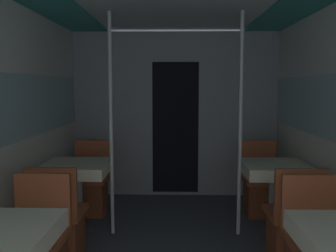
{
  "coord_description": "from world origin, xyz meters",
  "views": [
    {
      "loc": [
        -0.0,
        -1.23,
        1.54
      ],
      "look_at": [
        -0.07,
        2.37,
        1.15
      ],
      "focal_mm": 40.0,
      "sensor_mm": 36.0,
      "label": 1
    }
  ],
  "objects_px": {
    "dining_table_right_1": "(275,174)",
    "chair_right_far_1": "(261,192)",
    "support_pole_left_1": "(111,125)",
    "chair_left_near_1": "(59,229)",
    "dining_table_left_1": "(76,173)",
    "support_pole_right_1": "(240,126)",
    "chair_left_far_1": "(91,191)",
    "chair_right_near_1": "(293,231)"
  },
  "relations": [
    {
      "from": "dining_table_right_1",
      "to": "chair_right_far_1",
      "type": "distance_m",
      "value": 0.71
    },
    {
      "from": "support_pole_left_1",
      "to": "dining_table_right_1",
      "type": "relative_size",
      "value": 3.04
    },
    {
      "from": "chair_left_near_1",
      "to": "chair_right_far_1",
      "type": "bearing_deg",
      "value": 30.85
    },
    {
      "from": "dining_table_left_1",
      "to": "support_pole_left_1",
      "type": "bearing_deg",
      "value": -0.0
    },
    {
      "from": "support_pole_left_1",
      "to": "chair_left_near_1",
      "type": "bearing_deg",
      "value": -121.04
    },
    {
      "from": "dining_table_left_1",
      "to": "support_pole_right_1",
      "type": "bearing_deg",
      "value": -0.0
    },
    {
      "from": "chair_left_near_1",
      "to": "chair_left_far_1",
      "type": "distance_m",
      "value": 1.23
    },
    {
      "from": "chair_right_near_1",
      "to": "chair_right_far_1",
      "type": "height_order",
      "value": "same"
    },
    {
      "from": "chair_left_near_1",
      "to": "chair_right_far_1",
      "type": "distance_m",
      "value": 2.39
    },
    {
      "from": "support_pole_left_1",
      "to": "chair_right_near_1",
      "type": "xyz_separation_m",
      "value": [
        1.68,
        -0.61,
        -0.86
      ]
    },
    {
      "from": "dining_table_left_1",
      "to": "support_pole_right_1",
      "type": "xyz_separation_m",
      "value": [
        1.68,
        -0.0,
        0.5
      ]
    },
    {
      "from": "support_pole_left_1",
      "to": "support_pole_right_1",
      "type": "height_order",
      "value": "same"
    },
    {
      "from": "dining_table_left_1",
      "to": "chair_left_near_1",
      "type": "xyz_separation_m",
      "value": [
        -0.0,
        -0.61,
        -0.36
      ]
    },
    {
      "from": "dining_table_right_1",
      "to": "chair_left_near_1",
      "type": "bearing_deg",
      "value": -163.37
    },
    {
      "from": "support_pole_left_1",
      "to": "chair_right_far_1",
      "type": "height_order",
      "value": "support_pole_left_1"
    },
    {
      "from": "chair_left_far_1",
      "to": "chair_right_far_1",
      "type": "bearing_deg",
      "value": -180.0
    },
    {
      "from": "chair_left_far_1",
      "to": "chair_left_near_1",
      "type": "bearing_deg",
      "value": 90.0
    },
    {
      "from": "chair_left_near_1",
      "to": "dining_table_right_1",
      "type": "distance_m",
      "value": 2.17
    },
    {
      "from": "chair_right_far_1",
      "to": "chair_left_near_1",
      "type": "bearing_deg",
      "value": 30.85
    },
    {
      "from": "chair_left_far_1",
      "to": "dining_table_left_1",
      "type": "bearing_deg",
      "value": 90.0
    },
    {
      "from": "chair_left_far_1",
      "to": "support_pole_left_1",
      "type": "height_order",
      "value": "support_pole_left_1"
    },
    {
      "from": "support_pole_right_1",
      "to": "dining_table_right_1",
      "type": "bearing_deg",
      "value": 0.0
    },
    {
      "from": "chair_left_near_1",
      "to": "chair_left_far_1",
      "type": "bearing_deg",
      "value": 90.0
    },
    {
      "from": "dining_table_left_1",
      "to": "chair_right_far_1",
      "type": "relative_size",
      "value": 0.86
    },
    {
      "from": "chair_right_far_1",
      "to": "support_pole_left_1",
      "type": "bearing_deg",
      "value": 20.01
    },
    {
      "from": "dining_table_left_1",
      "to": "support_pole_left_1",
      "type": "distance_m",
      "value": 0.62
    },
    {
      "from": "chair_right_near_1",
      "to": "support_pole_left_1",
      "type": "bearing_deg",
      "value": 159.99
    },
    {
      "from": "chair_left_near_1",
      "to": "support_pole_left_1",
      "type": "height_order",
      "value": "support_pole_left_1"
    },
    {
      "from": "dining_table_left_1",
      "to": "chair_right_far_1",
      "type": "xyz_separation_m",
      "value": [
        2.05,
        0.61,
        -0.36
      ]
    },
    {
      "from": "dining_table_right_1",
      "to": "chair_right_far_1",
      "type": "xyz_separation_m",
      "value": [
        0.0,
        0.61,
        -0.36
      ]
    },
    {
      "from": "chair_left_far_1",
      "to": "chair_right_far_1",
      "type": "relative_size",
      "value": 1.0
    },
    {
      "from": "chair_right_near_1",
      "to": "chair_left_near_1",
      "type": "bearing_deg",
      "value": 180.0
    },
    {
      "from": "support_pole_left_1",
      "to": "chair_right_far_1",
      "type": "relative_size",
      "value": 2.62
    },
    {
      "from": "chair_left_near_1",
      "to": "chair_left_far_1",
      "type": "height_order",
      "value": "same"
    },
    {
      "from": "chair_left_near_1",
      "to": "chair_right_far_1",
      "type": "xyz_separation_m",
      "value": [
        2.05,
        1.23,
        0.0
      ]
    },
    {
      "from": "chair_left_near_1",
      "to": "dining_table_right_1",
      "type": "relative_size",
      "value": 1.16
    },
    {
      "from": "chair_left_far_1",
      "to": "support_pole_right_1",
      "type": "distance_m",
      "value": 1.99
    },
    {
      "from": "dining_table_left_1",
      "to": "chair_right_near_1",
      "type": "height_order",
      "value": "chair_right_near_1"
    },
    {
      "from": "dining_table_left_1",
      "to": "support_pole_left_1",
      "type": "xyz_separation_m",
      "value": [
        0.37,
        -0.0,
        0.5
      ]
    },
    {
      "from": "dining_table_right_1",
      "to": "chair_right_far_1",
      "type": "bearing_deg",
      "value": 90.0
    },
    {
      "from": "support_pole_right_1",
      "to": "dining_table_left_1",
      "type": "bearing_deg",
      "value": 180.0
    },
    {
      "from": "chair_left_far_1",
      "to": "support_pole_left_1",
      "type": "bearing_deg",
      "value": 121.04
    }
  ]
}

